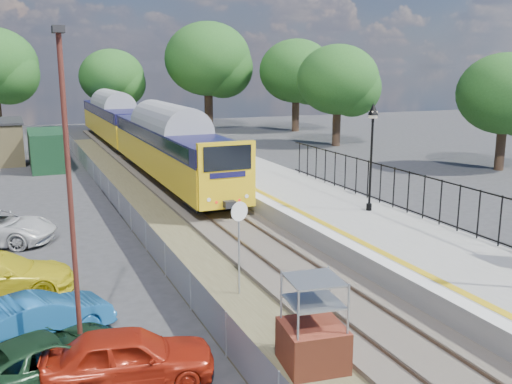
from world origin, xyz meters
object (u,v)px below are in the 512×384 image
car_green (49,359)px  car_red (129,357)px  victorian_lamp_north (372,132)px  train (135,128)px  speed_sign (239,231)px  brick_plinth (313,325)px  car_blue (40,318)px  carpark_lamp (69,184)px

car_green → car_red: car_red is taller
victorian_lamp_north → car_red: victorian_lamp_north is taller
train → speed_sign: bearing=-95.1°
brick_plinth → car_red: 4.25m
train → car_red: (-6.61, -31.99, -1.69)m
brick_plinth → car_blue: (-5.83, 4.02, -0.48)m
victorian_lamp_north → car_blue: 15.07m
train → car_red: train is taller
train → carpark_lamp: size_ratio=5.22×
car_red → speed_sign: bearing=-37.6°
victorian_lamp_north → car_green: 15.95m
victorian_lamp_north → carpark_lamp: 14.58m
brick_plinth → carpark_lamp: bearing=155.3°
brick_plinth → speed_sign: size_ratio=0.75×
train → car_blue: train is taller
car_green → car_red: 1.81m
car_green → carpark_lamp: bearing=-72.8°
train → carpark_lamp: 31.66m
speed_sign → car_blue: speed_sign is taller
victorian_lamp_north → car_green: bearing=-151.0°
carpark_lamp → car_green: (-0.76, -0.56, -3.83)m
car_red → car_blue: 3.47m
car_blue → car_green: bearing=163.2°
carpark_lamp → car_red: bearing=-55.2°
victorian_lamp_north → train: (-5.30, 23.72, -1.96)m
car_green → car_red: size_ratio=1.09×
car_blue → brick_plinth: bearing=-143.2°
car_green → speed_sign: bearing=-82.0°
car_red → train: bearing=-1.4°
train → car_blue: (-8.33, -28.98, -1.73)m
speed_sign → carpark_lamp: bearing=-169.1°
victorian_lamp_north → brick_plinth: (-7.80, -9.27, -3.21)m
brick_plinth → carpark_lamp: size_ratio=0.29×
victorian_lamp_north → car_red: size_ratio=1.21×
train → car_green: (-8.26, -31.25, -1.76)m
train → carpark_lamp: (-7.51, -30.69, 2.07)m
victorian_lamp_north → car_red: bearing=-145.2°
speed_sign → car_red: bearing=-152.8°
brick_plinth → victorian_lamp_north: bearing=49.9°
carpark_lamp → car_blue: size_ratio=2.11×
victorian_lamp_north → speed_sign: 9.30m
train → carpark_lamp: bearing=-103.7°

